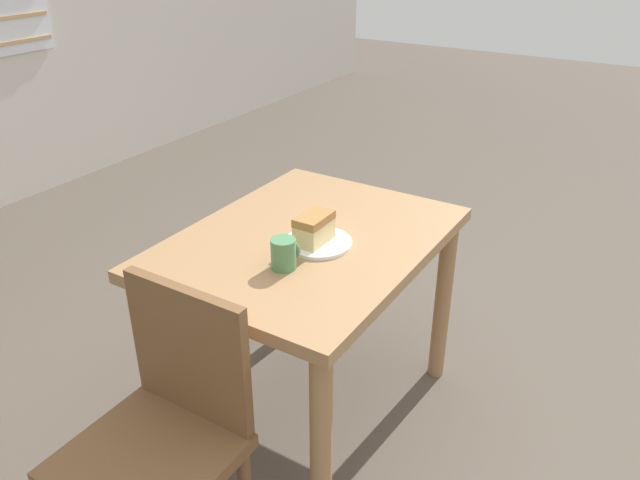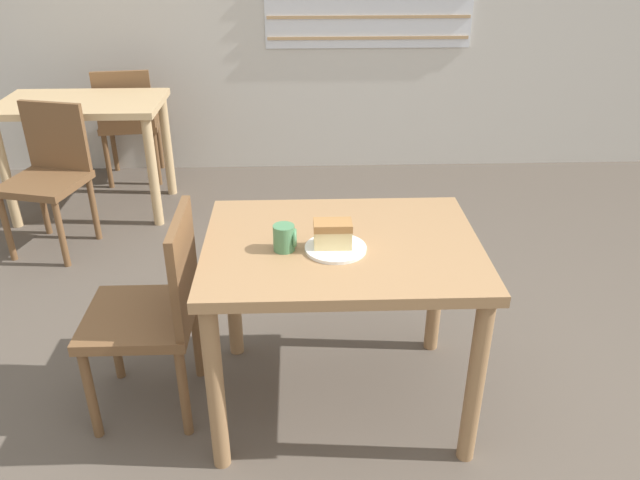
{
  "view_description": "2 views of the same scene",
  "coord_description": "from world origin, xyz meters",
  "px_view_note": "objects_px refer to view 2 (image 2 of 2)",
  "views": [
    {
      "loc": [
        -1.46,
        -0.53,
        1.59
      ],
      "look_at": [
        -0.06,
        0.34,
        0.74
      ],
      "focal_mm": 35.0,
      "sensor_mm": 36.0,
      "label": 1
    },
    {
      "loc": [
        -0.15,
        -1.48,
        1.71
      ],
      "look_at": [
        -0.08,
        0.34,
        0.76
      ],
      "focal_mm": 35.0,
      "sensor_mm": 36.0,
      "label": 2
    }
  ],
  "objects_px": {
    "chair_far_corner": "(49,173)",
    "plate": "(336,248)",
    "dining_table_near": "(341,269)",
    "chair_near_window": "(155,309)",
    "cake_slice": "(333,234)",
    "coffee_mug": "(285,238)",
    "dining_table_far": "(84,121)",
    "chair_far_opposite": "(129,121)"
  },
  "relations": [
    {
      "from": "dining_table_near",
      "to": "chair_far_corner",
      "type": "xyz_separation_m",
      "value": [
        -1.52,
        1.36,
        -0.15
      ]
    },
    {
      "from": "dining_table_far",
      "to": "cake_slice",
      "type": "xyz_separation_m",
      "value": [
        1.41,
        -1.89,
        0.17
      ]
    },
    {
      "from": "dining_table_far",
      "to": "chair_far_corner",
      "type": "distance_m",
      "value": 0.51
    },
    {
      "from": "plate",
      "to": "cake_slice",
      "type": "bearing_deg",
      "value": 141.11
    },
    {
      "from": "chair_far_opposite",
      "to": "plate",
      "type": "xyz_separation_m",
      "value": [
        1.29,
        -2.39,
        0.27
      ]
    },
    {
      "from": "chair_near_window",
      "to": "dining_table_near",
      "type": "bearing_deg",
      "value": 90.1
    },
    {
      "from": "chair_near_window",
      "to": "chair_far_opposite",
      "type": "distance_m",
      "value": 2.42
    },
    {
      "from": "dining_table_far",
      "to": "cake_slice",
      "type": "bearing_deg",
      "value": -53.25
    },
    {
      "from": "chair_near_window",
      "to": "chair_far_corner",
      "type": "distance_m",
      "value": 1.61
    },
    {
      "from": "plate",
      "to": "coffee_mug",
      "type": "xyz_separation_m",
      "value": [
        -0.17,
        0.01,
        0.04
      ]
    },
    {
      "from": "chair_far_corner",
      "to": "chair_far_opposite",
      "type": "xyz_separation_m",
      "value": [
        0.21,
        0.97,
        0.0
      ]
    },
    {
      "from": "plate",
      "to": "coffee_mug",
      "type": "bearing_deg",
      "value": 177.58
    },
    {
      "from": "dining_table_near",
      "to": "coffee_mug",
      "type": "relative_size",
      "value": 10.53
    },
    {
      "from": "chair_near_window",
      "to": "chair_far_opposite",
      "type": "height_order",
      "value": "same"
    },
    {
      "from": "chair_near_window",
      "to": "dining_table_far",
      "type": "bearing_deg",
      "value": -157.2
    },
    {
      "from": "dining_table_near",
      "to": "cake_slice",
      "type": "relative_size",
      "value": 7.46
    },
    {
      "from": "dining_table_near",
      "to": "cake_slice",
      "type": "bearing_deg",
      "value": -125.39
    },
    {
      "from": "chair_far_corner",
      "to": "dining_table_far",
      "type": "bearing_deg",
      "value": 95.95
    },
    {
      "from": "chair_far_opposite",
      "to": "coffee_mug",
      "type": "distance_m",
      "value": 2.64
    },
    {
      "from": "plate",
      "to": "cake_slice",
      "type": "height_order",
      "value": "cake_slice"
    },
    {
      "from": "dining_table_far",
      "to": "plate",
      "type": "distance_m",
      "value": 2.38
    },
    {
      "from": "plate",
      "to": "coffee_mug",
      "type": "relative_size",
      "value": 2.3
    },
    {
      "from": "dining_table_far",
      "to": "cake_slice",
      "type": "relative_size",
      "value": 7.52
    },
    {
      "from": "dining_table_near",
      "to": "chair_near_window",
      "type": "relative_size",
      "value": 1.19
    },
    {
      "from": "chair_far_opposite",
      "to": "plate",
      "type": "height_order",
      "value": "chair_far_opposite"
    },
    {
      "from": "chair_far_corner",
      "to": "plate",
      "type": "xyz_separation_m",
      "value": [
        1.5,
        -1.42,
        0.27
      ]
    },
    {
      "from": "chair_near_window",
      "to": "coffee_mug",
      "type": "distance_m",
      "value": 0.57
    },
    {
      "from": "dining_table_near",
      "to": "dining_table_far",
      "type": "height_order",
      "value": "dining_table_far"
    },
    {
      "from": "chair_near_window",
      "to": "plate",
      "type": "distance_m",
      "value": 0.7
    },
    {
      "from": "cake_slice",
      "to": "coffee_mug",
      "type": "xyz_separation_m",
      "value": [
        -0.16,
        -0.0,
        -0.01
      ]
    },
    {
      "from": "chair_far_opposite",
      "to": "plate",
      "type": "distance_m",
      "value": 2.72
    },
    {
      "from": "cake_slice",
      "to": "coffee_mug",
      "type": "distance_m",
      "value": 0.16
    },
    {
      "from": "chair_near_window",
      "to": "cake_slice",
      "type": "xyz_separation_m",
      "value": [
        0.64,
        -0.05,
        0.32
      ]
    },
    {
      "from": "dining_table_near",
      "to": "chair_far_corner",
      "type": "relative_size",
      "value": 1.19
    },
    {
      "from": "chair_near_window",
      "to": "coffee_mug",
      "type": "relative_size",
      "value": 8.87
    },
    {
      "from": "coffee_mug",
      "to": "dining_table_far",
      "type": "bearing_deg",
      "value": 123.51
    },
    {
      "from": "dining_table_far",
      "to": "plate",
      "type": "xyz_separation_m",
      "value": [
        1.42,
        -1.9,
        0.12
      ]
    },
    {
      "from": "coffee_mug",
      "to": "plate",
      "type": "bearing_deg",
      "value": -2.42
    },
    {
      "from": "dining_table_near",
      "to": "coffee_mug",
      "type": "xyz_separation_m",
      "value": [
        -0.19,
        -0.05,
        0.15
      ]
    },
    {
      "from": "dining_table_near",
      "to": "plate",
      "type": "relative_size",
      "value": 4.57
    },
    {
      "from": "chair_far_corner",
      "to": "coffee_mug",
      "type": "distance_m",
      "value": 1.96
    },
    {
      "from": "dining_table_near",
      "to": "chair_near_window",
      "type": "height_order",
      "value": "chair_near_window"
    }
  ]
}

